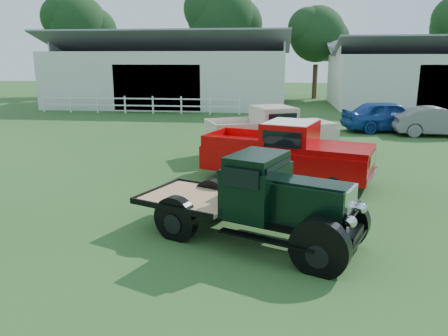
% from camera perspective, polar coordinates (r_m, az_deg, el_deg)
% --- Properties ---
extents(ground, '(120.00, 120.00, 0.00)m').
position_cam_1_polar(ground, '(10.33, -1.91, -7.26)').
color(ground, '#294D1E').
extents(shed_left, '(18.80, 10.20, 5.60)m').
position_cam_1_polar(shed_left, '(36.51, -6.78, 12.61)').
color(shed_left, silver).
rests_on(shed_left, ground).
extents(shed_right, '(16.80, 9.20, 5.20)m').
position_cam_1_polar(shed_right, '(38.60, 26.27, 11.06)').
color(shed_right, silver).
rests_on(shed_right, ground).
extents(fence_rail, '(14.20, 0.16, 1.20)m').
position_cam_1_polar(fence_rail, '(31.14, -11.05, 8.12)').
color(fence_rail, white).
rests_on(fence_rail, ground).
extents(tree_a, '(6.30, 6.30, 10.50)m').
position_cam_1_polar(tree_a, '(46.77, -18.48, 15.34)').
color(tree_a, black).
rests_on(tree_a, ground).
extents(tree_b, '(6.90, 6.90, 11.50)m').
position_cam_1_polar(tree_b, '(43.88, -0.38, 16.82)').
color(tree_b, black).
rests_on(tree_b, ground).
extents(tree_c, '(5.40, 5.40, 9.00)m').
position_cam_1_polar(tree_c, '(42.65, 11.96, 14.92)').
color(tree_c, black).
rests_on(tree_c, ground).
extents(vintage_flatbed, '(5.15, 3.60, 1.90)m').
position_cam_1_polar(vintage_flatbed, '(9.12, 3.73, -3.91)').
color(vintage_flatbed, black).
rests_on(vintage_flatbed, ground).
extents(red_pickup, '(5.64, 3.58, 1.92)m').
position_cam_1_polar(red_pickup, '(13.61, 8.16, 2.13)').
color(red_pickup, '#BD0607').
rests_on(red_pickup, ground).
extents(white_pickup, '(5.55, 3.93, 1.90)m').
position_cam_1_polar(white_pickup, '(17.28, 6.11, 4.73)').
color(white_pickup, '#C4B49D').
rests_on(white_pickup, ground).
extents(misc_car_blue, '(5.03, 2.80, 1.62)m').
position_cam_1_polar(misc_car_blue, '(24.53, 20.69, 6.37)').
color(misc_car_blue, navy).
rests_on(misc_car_blue, ground).
extents(misc_car_grey, '(4.31, 1.51, 1.42)m').
position_cam_1_polar(misc_car_grey, '(24.08, 26.23, 5.45)').
color(misc_car_grey, slate).
rests_on(misc_car_grey, ground).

